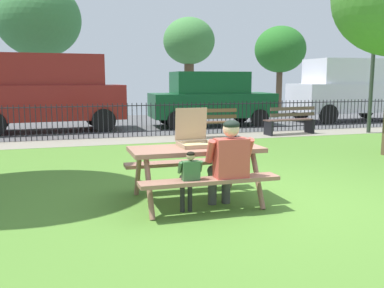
% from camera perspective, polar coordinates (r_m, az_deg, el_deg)
% --- Properties ---
extents(ground, '(28.00, 11.18, 0.02)m').
position_cam_1_polar(ground, '(7.49, 4.23, -4.44)').
color(ground, '#507F2E').
extents(cobblestone_walkway, '(28.00, 1.40, 0.01)m').
position_cam_1_polar(cobblestone_walkway, '(12.10, -4.16, 0.65)').
color(cobblestone_walkway, gray).
extents(street_asphalt, '(28.00, 7.48, 0.01)m').
position_cam_1_polar(street_asphalt, '(16.43, -7.62, 2.73)').
color(street_asphalt, '#515154').
extents(picnic_table_foreground, '(1.81, 1.49, 0.79)m').
position_cam_1_polar(picnic_table_foreground, '(5.84, 0.54, -2.10)').
color(picnic_table_foreground, '#986854').
rests_on(picnic_table_foreground, ground).
extents(pizza_box_open, '(0.47, 0.50, 0.52)m').
position_cam_1_polar(pizza_box_open, '(5.92, 0.36, 0.70)').
color(pizza_box_open, tan).
rests_on(pizza_box_open, picnic_table_foreground).
extents(pizza_slice_on_table, '(0.20, 0.24, 0.02)m').
position_cam_1_polar(pizza_slice_on_table, '(5.86, 5.26, -0.31)').
color(pizza_slice_on_table, '#F3D157').
rests_on(pizza_slice_on_table, picnic_table_foreground).
extents(adult_at_table, '(0.61, 0.59, 1.19)m').
position_cam_1_polar(adult_at_table, '(5.46, 4.89, -2.27)').
color(adult_at_table, '#414141').
rests_on(adult_at_table, ground).
extents(child_at_table, '(0.31, 0.30, 0.82)m').
position_cam_1_polar(child_at_table, '(5.29, -0.36, -4.32)').
color(child_at_table, '#272727').
rests_on(child_at_table, ground).
extents(iron_fence_streetside, '(18.07, 0.03, 1.00)m').
position_cam_1_polar(iron_fence_streetside, '(12.72, -4.89, 3.36)').
color(iron_fence_streetside, black).
rests_on(iron_fence_streetside, ground).
extents(park_bench_center, '(1.62, 0.56, 0.85)m').
position_cam_1_polar(park_bench_center, '(12.29, 2.23, 2.77)').
color(park_bench_center, brown).
rests_on(park_bench_center, ground).
extents(park_bench_right, '(1.63, 0.61, 0.85)m').
position_cam_1_polar(park_bench_right, '(13.40, 13.00, 3.05)').
color(park_bench_right, brown).
rests_on(park_bench_right, ground).
extents(lamp_post_walkway, '(0.28, 0.28, 3.85)m').
position_cam_1_polar(lamp_post_walkway, '(14.55, 23.14, 10.71)').
color(lamp_post_walkway, '#2D382D').
rests_on(lamp_post_walkway, ground).
extents(parked_car_center, '(4.80, 2.28, 2.46)m').
position_cam_1_polar(parked_car_center, '(14.50, -18.73, 6.75)').
color(parked_car_center, maroon).
rests_on(parked_car_center, ground).
extents(parked_car_right, '(4.47, 2.06, 1.94)m').
position_cam_1_polar(parked_car_right, '(15.39, 2.56, 6.17)').
color(parked_car_right, '#104F27').
rests_on(parked_car_right, ground).
extents(parked_car_far_right, '(4.72, 2.11, 2.46)m').
position_cam_1_polar(parked_car_far_right, '(18.22, 20.48, 6.98)').
color(parked_car_far_right, silver).
rests_on(parked_car_far_right, ground).
extents(far_tree_midleft, '(3.93, 3.93, 6.23)m').
position_cam_1_polar(far_tree_midleft, '(21.98, -19.90, 15.41)').
color(far_tree_midleft, brown).
rests_on(far_tree_midleft, ground).
extents(far_tree_center, '(2.69, 2.69, 4.86)m').
position_cam_1_polar(far_tree_center, '(22.82, -0.40, 13.45)').
color(far_tree_center, brown).
rests_on(far_tree_center, ground).
extents(far_tree_midright, '(2.85, 2.85, 4.61)m').
position_cam_1_polar(far_tree_midright, '(24.85, 11.76, 12.27)').
color(far_tree_midright, brown).
rests_on(far_tree_midright, ground).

